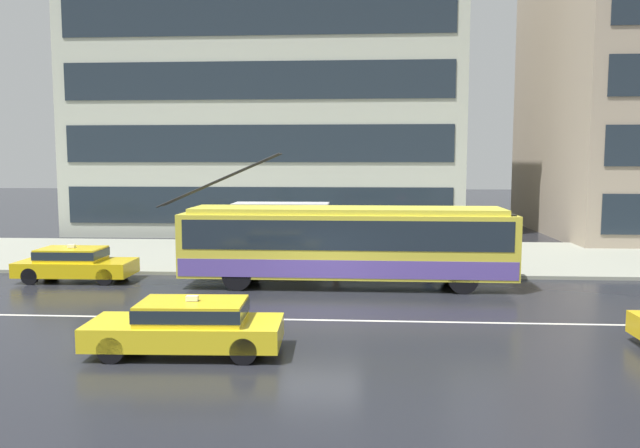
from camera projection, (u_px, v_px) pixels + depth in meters
The scene contains 10 objects.
ground_plane at pixel (320, 310), 18.88m from camera, with size 160.00×160.00×0.00m, color #212228.
sidewalk_slab at pixel (334, 256), 29.15m from camera, with size 80.00×10.00×0.14m, color gray.
lane_centre_line at pixel (317, 320), 17.69m from camera, with size 72.00×0.14×0.01m, color silver.
trolleybus at pixel (347, 243), 22.40m from camera, with size 12.88×2.57×4.84m.
taxi_oncoming_near at pixel (188, 324), 14.59m from camera, with size 4.61×1.90×1.39m.
taxi_queued_behind_bus at pixel (75, 263), 23.40m from camera, with size 4.30×1.86×1.39m.
bus_shelter at pixel (282, 219), 25.96m from camera, with size 3.97×1.63×2.66m.
pedestrian_at_shelter at pixel (430, 227), 26.51m from camera, with size 1.39×1.39×1.98m.
pedestrian_approaching_curb at pixel (334, 230), 25.07m from camera, with size 1.11×1.11×1.98m.
office_tower_corner_left at pixel (273, 92), 41.80m from camera, with size 24.17×14.04×18.32m.
Camera 1 is at (1.17, -18.47, 4.57)m, focal length 34.62 mm.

